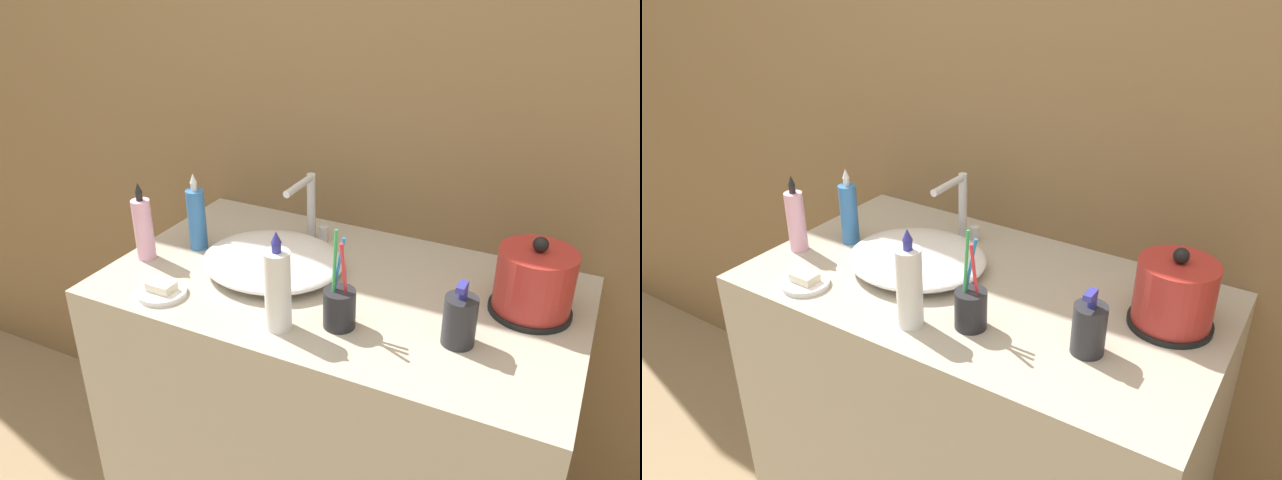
% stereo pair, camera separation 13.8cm
% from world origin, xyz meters
% --- Properties ---
extents(wall_back, '(6.00, 0.04, 2.60)m').
position_xyz_m(wall_back, '(0.00, 0.62, 1.30)').
color(wall_back, olive).
rests_on(wall_back, ground_plane).
extents(vanity_counter, '(1.06, 0.60, 0.85)m').
position_xyz_m(vanity_counter, '(0.00, 0.30, 0.43)').
color(vanity_counter, '#B7AD99').
rests_on(vanity_counter, ground_plane).
extents(sink_basin, '(0.34, 0.30, 0.06)m').
position_xyz_m(sink_basin, '(-0.17, 0.29, 0.88)').
color(sink_basin, white).
rests_on(sink_basin, vanity_counter).
extents(faucet, '(0.06, 0.14, 0.18)m').
position_xyz_m(faucet, '(-0.16, 0.47, 0.95)').
color(faucet, silver).
rests_on(faucet, vanity_counter).
extents(electric_kettle, '(0.17, 0.17, 0.17)m').
position_xyz_m(electric_kettle, '(0.40, 0.37, 0.92)').
color(electric_kettle, black).
rests_on(electric_kettle, vanity_counter).
extents(toothbrush_cup, '(0.07, 0.07, 0.21)m').
position_xyz_m(toothbrush_cup, '(0.07, 0.15, 0.90)').
color(toothbrush_cup, '#232328').
rests_on(toothbrush_cup, vanity_counter).
extents(lotion_bottle, '(0.06, 0.06, 0.14)m').
position_xyz_m(lotion_bottle, '(0.30, 0.20, 0.91)').
color(lotion_bottle, '#28282D').
rests_on(lotion_bottle, vanity_counter).
extents(shampoo_bottle, '(0.04, 0.04, 0.20)m').
position_xyz_m(shampoo_bottle, '(-0.47, 0.21, 0.93)').
color(shampoo_bottle, '#EAA8C6').
rests_on(shampoo_bottle, vanity_counter).
extents(mouthwash_bottle, '(0.04, 0.04, 0.20)m').
position_xyz_m(mouthwash_bottle, '(-0.39, 0.31, 0.94)').
color(mouthwash_bottle, '#3370B7').
rests_on(mouthwash_bottle, vanity_counter).
extents(hand_cream_bottle, '(0.05, 0.05, 0.21)m').
position_xyz_m(hand_cream_bottle, '(-0.04, 0.09, 0.94)').
color(hand_cream_bottle, white).
rests_on(hand_cream_bottle, vanity_counter).
extents(soap_dish, '(0.11, 0.11, 0.03)m').
position_xyz_m(soap_dish, '(-0.33, 0.08, 0.87)').
color(soap_dish, white).
rests_on(soap_dish, vanity_counter).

